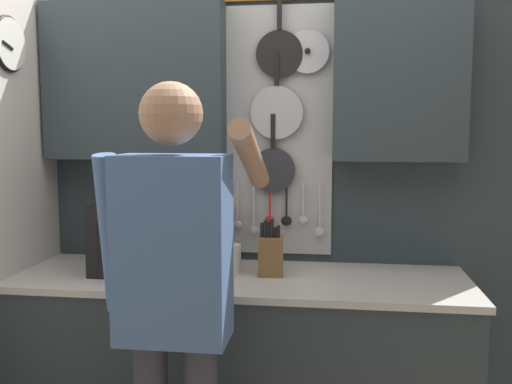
% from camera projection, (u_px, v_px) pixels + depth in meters
% --- Properties ---
extents(base_cabinet_counter, '(2.01, 0.65, 0.94)m').
position_uv_depth(base_cabinet_counter, '(240.00, 377.00, 2.59)').
color(base_cabinet_counter, '#2D383D').
rests_on(base_cabinet_counter, ground_plane).
extents(back_wall_unit, '(2.58, 0.20, 2.40)m').
position_uv_depth(back_wall_unit, '(246.00, 151.00, 2.76)').
color(back_wall_unit, '#2D383D').
rests_on(back_wall_unit, ground_plane).
extents(microwave, '(0.50, 0.40, 0.32)m').
position_uv_depth(microwave, '(155.00, 236.00, 2.62)').
color(microwave, black).
rests_on(microwave, base_cabinet_counter).
extents(knife_block, '(0.12, 0.16, 0.25)m').
position_uv_depth(knife_block, '(271.00, 254.00, 2.55)').
color(knife_block, brown).
rests_on(knife_block, base_cabinet_counter).
extents(utensil_crock, '(0.10, 0.10, 0.35)m').
position_uv_depth(utensil_crock, '(229.00, 253.00, 2.58)').
color(utensil_crock, white).
rests_on(utensil_crock, base_cabinet_counter).
extents(person, '(0.54, 0.65, 1.74)m').
position_uv_depth(person, '(175.00, 286.00, 1.97)').
color(person, '#383842').
rests_on(person, ground_plane).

